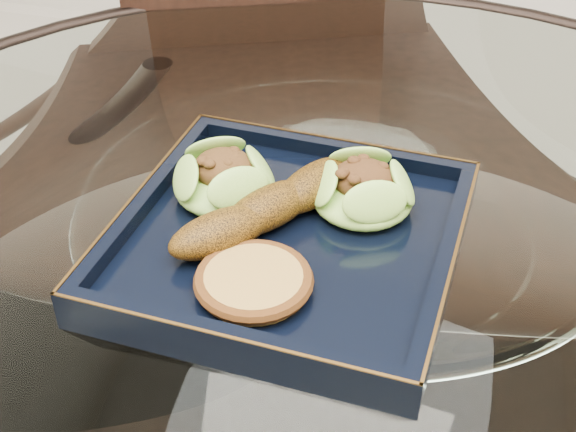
# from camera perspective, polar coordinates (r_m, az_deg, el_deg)

# --- Properties ---
(dining_table) EXTENTS (1.13, 1.13, 0.77)m
(dining_table) POSITION_cam_1_polar(r_m,az_deg,el_deg) (0.79, 3.16, -11.33)
(dining_table) COLOR white
(dining_table) RESTS_ON ground
(dining_chair) EXTENTS (0.57, 0.57, 1.00)m
(dining_chair) POSITION_cam_1_polar(r_m,az_deg,el_deg) (1.13, -0.20, 3.13)
(dining_chair) COLOR black
(dining_chair) RESTS_ON ground
(navy_plate) EXTENTS (0.28, 0.28, 0.02)m
(navy_plate) POSITION_cam_1_polar(r_m,az_deg,el_deg) (0.66, 0.00, -2.08)
(navy_plate) COLOR black
(navy_plate) RESTS_ON dining_table
(lettuce_wrap_left) EXTENTS (0.10, 0.10, 0.03)m
(lettuce_wrap_left) POSITION_cam_1_polar(r_m,az_deg,el_deg) (0.69, -4.58, 2.45)
(lettuce_wrap_left) COLOR #54932A
(lettuce_wrap_left) RESTS_ON navy_plate
(lettuce_wrap_right) EXTENTS (0.09, 0.09, 0.03)m
(lettuce_wrap_right) POSITION_cam_1_polar(r_m,az_deg,el_deg) (0.68, 5.34, 1.65)
(lettuce_wrap_right) COLOR #77AC32
(lettuce_wrap_right) RESTS_ON navy_plate
(roasted_plantain) EXTENTS (0.13, 0.17, 0.03)m
(roasted_plantain) POSITION_cam_1_polar(r_m,az_deg,el_deg) (0.65, -1.36, 0.60)
(roasted_plantain) COLOR #5F3A0A
(roasted_plantain) RESTS_ON navy_plate
(crumb_patty) EXTENTS (0.09, 0.09, 0.01)m
(crumb_patty) POSITION_cam_1_polar(r_m,az_deg,el_deg) (0.60, -2.46, -4.75)
(crumb_patty) COLOR #AD8439
(crumb_patty) RESTS_ON navy_plate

